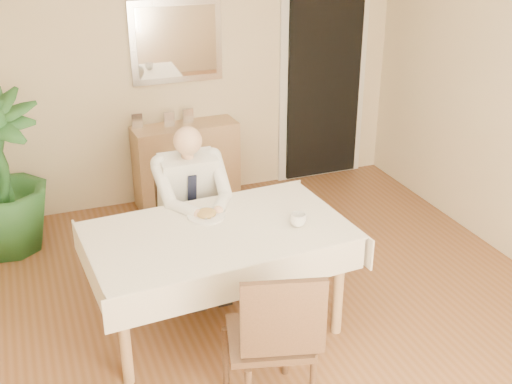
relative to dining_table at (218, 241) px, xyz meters
name	(u,v)px	position (x,y,z in m)	size (l,w,h in m)	color
room	(277,162)	(0.29, -0.28, 0.63)	(5.00, 5.02, 2.60)	brown
doorway	(323,85)	(1.84, 2.18, 0.33)	(0.96, 0.07, 2.10)	silver
mirror	(177,42)	(0.33, 2.19, 0.88)	(0.86, 0.04, 0.76)	silver
dining_table	(218,241)	(0.00, 0.00, 0.00)	(1.78, 1.13, 0.75)	#A27E59
chair_far	(185,210)	(0.00, 0.88, -0.18)	(0.44, 0.44, 0.87)	#432A1B
chair_near	(274,335)	(0.02, -0.92, -0.12)	(0.56, 0.56, 0.97)	#432A1B
seated_man	(194,202)	(0.00, 0.59, 0.02)	(0.48, 0.72, 1.24)	silver
plate	(206,216)	(-0.02, 0.20, 0.09)	(0.26, 0.26, 0.02)	white
food	(206,213)	(-0.02, 0.20, 0.11)	(0.14, 0.14, 0.06)	olive
knife	(214,217)	(0.02, 0.14, 0.11)	(0.01, 0.01, 0.13)	silver
fork	(203,218)	(-0.06, 0.14, 0.11)	(0.01, 0.01, 0.13)	silver
coffee_mug	(298,220)	(0.52, -0.14, 0.13)	(0.11, 0.11, 0.09)	white
sideboard	(187,164)	(0.33, 2.04, -0.27)	(0.99, 0.34, 0.80)	#A27E59
photo_frame_left	(137,121)	(-0.11, 2.11, 0.20)	(0.10, 0.02, 0.14)	silver
photo_frame_center	(169,119)	(0.18, 2.05, 0.20)	(0.10, 0.02, 0.14)	silver
photo_frame_right	(188,116)	(0.38, 2.09, 0.20)	(0.10, 0.02, 0.14)	silver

